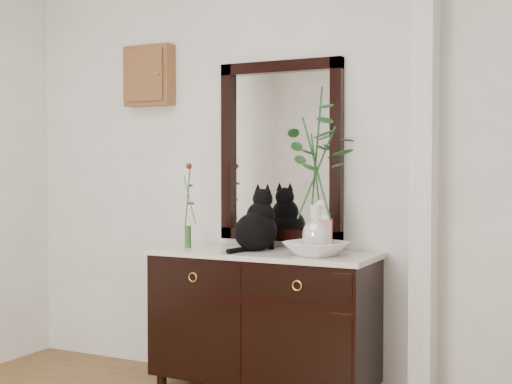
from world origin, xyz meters
The scene contains 10 objects.
wall_back centered at (0.00, 1.98, 1.35)m, with size 3.60×0.04×2.70m, color white.
pilaster centered at (1.00, 1.90, 1.35)m, with size 0.12×0.20×2.70m, color white.
sideboard centered at (0.10, 1.73, 0.47)m, with size 1.33×0.52×0.82m.
wall_mirror centered at (0.10, 1.97, 1.44)m, with size 0.80×0.06×1.10m.
key_cabinet centered at (-0.85, 1.94, 1.95)m, with size 0.35×0.10×0.40m, color brown.
cat centered at (0.04, 1.74, 1.04)m, with size 0.26×0.32×0.37m, color black, non-canonical shape.
lotus_bowl centered at (0.46, 1.66, 0.89)m, with size 0.33×0.33×0.08m, color white.
vase_branches centered at (0.46, 1.66, 1.33)m, with size 0.44×0.44×0.93m, color silver, non-canonical shape.
bud_vase_rose centered at (-0.39, 1.68, 1.11)m, with size 0.06×0.06×0.53m, color #2D5B2B, non-canonical shape.
ginger_jar centered at (0.47, 1.70, 1.01)m, with size 0.12×0.12×0.32m, color silver, non-canonical shape.
Camera 1 is at (1.91, -2.01, 1.34)m, focal length 50.00 mm.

